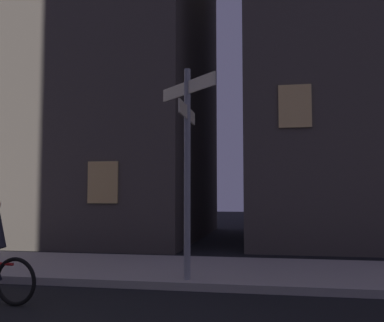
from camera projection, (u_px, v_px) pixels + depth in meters
The scene contains 3 objects.
sidewalk_kerb at pixel (151, 269), 9.40m from camera, with size 40.00×3.27×0.14m, color #9E9991.
signpost at pixel (187, 151), 8.09m from camera, with size 1.21×1.45×3.84m.
building_left_block at pixel (51, 44), 18.44m from camera, with size 12.67×9.37×15.83m.
Camera 1 is at (2.59, -2.15, 1.67)m, focal length 41.45 mm.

